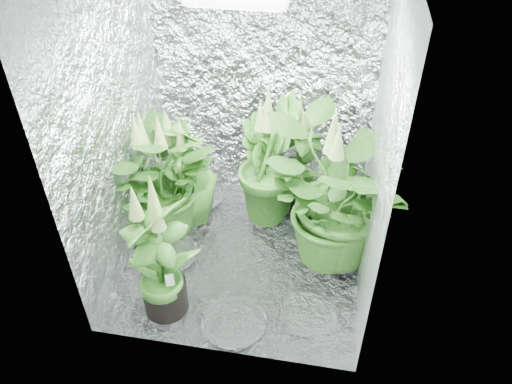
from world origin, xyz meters
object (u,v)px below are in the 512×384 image
at_px(plant_b, 299,161).
at_px(circulation_fan, 333,202).
at_px(plant_d, 185,173).
at_px(plant_f, 159,260).
at_px(plant_c, 270,163).
at_px(plant_e, 339,200).
at_px(plant_a, 158,178).

distance_m(plant_b, circulation_fan, 0.41).
height_order(plant_d, plant_f, plant_f).
xyz_separation_m(plant_c, circulation_fan, (0.49, 0.03, -0.33)).
bearing_deg(plant_e, plant_b, 118.68).
height_order(plant_b, plant_f, plant_f).
bearing_deg(plant_f, plant_a, 108.89).
bearing_deg(plant_a, plant_b, 27.17).
height_order(plant_a, plant_c, plant_c).
relative_size(plant_a, plant_c, 0.99).
relative_size(plant_e, circulation_fan, 3.35).
distance_m(plant_d, plant_f, 0.87).
xyz_separation_m(plant_b, plant_f, (-0.70, -1.18, 0.02)).
distance_m(plant_c, plant_e, 0.65).
xyz_separation_m(plant_a, plant_b, (0.94, 0.48, -0.07)).
relative_size(plant_c, plant_e, 0.82).
bearing_deg(circulation_fan, plant_b, 152.64).
distance_m(plant_a, plant_d, 0.22).
height_order(plant_a, plant_d, plant_a).
bearing_deg(plant_b, plant_d, -158.45).
height_order(plant_d, plant_e, plant_e).
xyz_separation_m(plant_c, plant_f, (-0.50, -1.01, -0.06)).
xyz_separation_m(plant_d, circulation_fan, (1.09, 0.18, -0.26)).
xyz_separation_m(plant_a, circulation_fan, (1.23, 0.35, -0.32)).
bearing_deg(plant_c, plant_e, -38.38).
bearing_deg(plant_a, plant_c, 22.99).
bearing_deg(plant_b, circulation_fan, -24.87).
xyz_separation_m(plant_b, plant_d, (-0.80, -0.32, 0.01)).
height_order(plant_a, circulation_fan, plant_a).
distance_m(plant_d, plant_e, 1.15).
xyz_separation_m(plant_a, plant_c, (0.74, 0.31, 0.00)).
relative_size(plant_a, plant_d, 1.12).
bearing_deg(plant_d, plant_b, 21.55).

